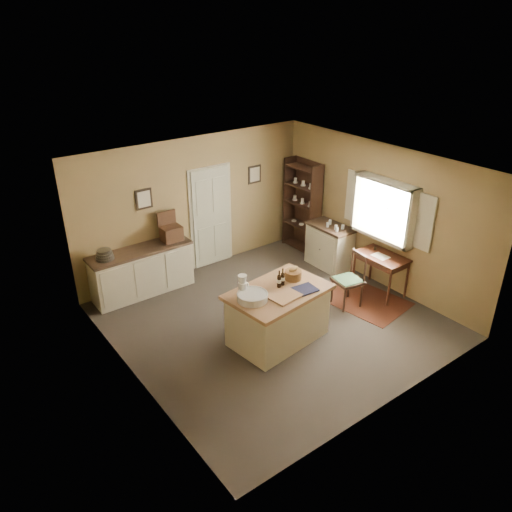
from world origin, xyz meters
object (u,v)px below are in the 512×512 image
(work_island, at_px, (278,314))
(sideboard, at_px, (143,270))
(desk_chair, at_px, (348,281))
(writing_desk, at_px, (382,260))
(shelving_unit, at_px, (304,206))
(right_cabinet, at_px, (329,246))

(work_island, xyz_separation_m, sideboard, (-1.07, 2.65, -0.00))
(sideboard, height_order, desk_chair, sideboard)
(writing_desk, relative_size, shelving_unit, 0.47)
(writing_desk, xyz_separation_m, desk_chair, (-0.82, 0.05, -0.18))
(work_island, bearing_deg, right_cabinet, 21.99)
(work_island, distance_m, right_cabinet, 2.83)
(sideboard, bearing_deg, work_island, -68.04)
(desk_chair, bearing_deg, writing_desk, 6.38)
(work_island, xyz_separation_m, shelving_unit, (2.62, 2.37, 0.51))
(desk_chair, relative_size, shelving_unit, 0.49)
(desk_chair, distance_m, shelving_unit, 2.54)
(sideboard, height_order, shelving_unit, shelving_unit)
(shelving_unit, bearing_deg, sideboard, 175.60)
(desk_chair, xyz_separation_m, right_cabinet, (0.82, 1.30, -0.03))
(writing_desk, height_order, shelving_unit, shelving_unit)
(shelving_unit, bearing_deg, right_cabinet, -98.66)
(work_island, xyz_separation_m, right_cabinet, (2.47, 1.37, -0.02))
(writing_desk, xyz_separation_m, shelving_unit, (0.15, 2.34, 0.32))
(right_cabinet, bearing_deg, writing_desk, -89.99)
(desk_chair, distance_m, right_cabinet, 1.53)
(sideboard, xyz_separation_m, desk_chair, (2.73, -2.58, 0.01))
(sideboard, xyz_separation_m, right_cabinet, (3.54, -1.28, -0.02))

